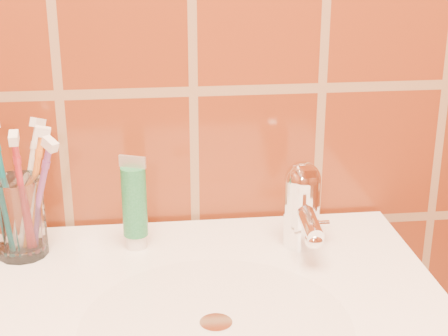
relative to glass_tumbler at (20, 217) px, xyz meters
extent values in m
cylinder|color=silver|center=(0.24, -0.20, -0.05)|extent=(0.30, 0.30, 0.00)
cylinder|color=white|center=(0.24, -0.20, -0.05)|extent=(0.04, 0.04, 0.00)
cylinder|color=white|center=(0.00, 0.00, 0.00)|extent=(0.07, 0.07, 0.11)
cylinder|color=white|center=(0.15, 0.00, -0.04)|extent=(0.03, 0.03, 0.02)
cylinder|color=#1A6F3C|center=(0.15, 0.00, 0.01)|extent=(0.03, 0.03, 0.10)
cube|color=beige|center=(0.15, 0.00, 0.07)|extent=(0.04, 0.00, 0.02)
cylinder|color=white|center=(0.37, -0.02, -0.01)|extent=(0.05, 0.05, 0.09)
sphere|color=white|center=(0.37, -0.02, 0.04)|extent=(0.05, 0.05, 0.05)
cylinder|color=white|center=(0.37, -0.05, 0.00)|extent=(0.02, 0.09, 0.03)
cube|color=white|center=(0.37, -0.03, 0.06)|extent=(0.02, 0.06, 0.01)
camera|label=1|loc=(0.17, -0.84, 0.37)|focal=55.00mm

